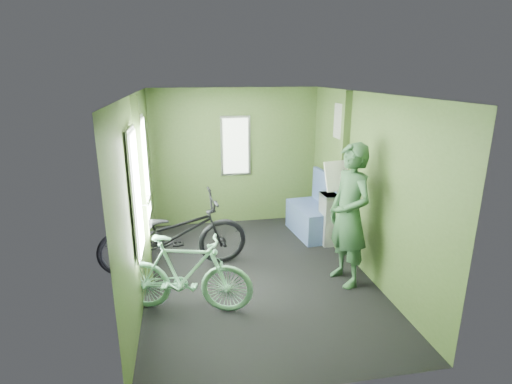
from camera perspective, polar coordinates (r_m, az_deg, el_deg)
room at (r=4.83m, az=-0.30°, el=3.59°), size 4.00×4.02×2.31m
bicycle_black at (r=5.55m, az=-11.33°, el=-10.79°), size 2.01×0.98×1.07m
bicycle_mint at (r=4.69m, az=-9.82°, el=-16.28°), size 1.55×0.84×0.91m
passenger at (r=4.93m, az=13.18°, el=-3.27°), size 0.55×0.76×1.76m
waste_box at (r=6.18m, az=10.38°, el=-3.81°), size 0.23×0.32×0.79m
bench_seat at (r=6.52m, az=8.20°, el=-3.49°), size 0.63×1.01×1.01m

